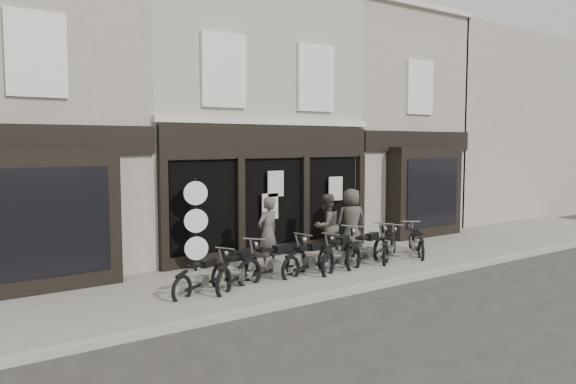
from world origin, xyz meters
TOP-DOWN VIEW (x-y plane):
  - ground_plane at (0.00, 0.00)m, footprint 90.00×90.00m
  - pavement at (0.00, 0.90)m, footprint 30.00×4.20m
  - kerb at (0.00, -1.25)m, footprint 30.00×0.25m
  - central_building at (0.00, 5.95)m, footprint 7.30×6.22m
  - neighbour_left at (-6.35, 5.90)m, footprint 5.60×6.73m
  - neighbour_right at (6.35, 5.90)m, footprint 5.60×6.73m
  - filler_right at (14.50, 6.00)m, footprint 11.00×6.00m
  - motorcycle_0 at (-3.58, 0.50)m, footprint 1.88×1.12m
  - motorcycle_1 at (-2.66, 0.46)m, footprint 1.97×1.53m
  - motorcycle_2 at (-1.58, 0.56)m, footprint 2.33×0.72m
  - motorcycle_3 at (-0.53, 0.52)m, footprint 2.11×0.84m
  - motorcycle_4 at (0.43, 0.45)m, footprint 2.17×1.41m
  - motorcycle_5 at (1.44, 0.44)m, footprint 2.27×1.12m
  - motorcycle_6 at (2.37, 0.51)m, footprint 1.82×1.44m
  - motorcycle_7 at (3.55, 0.56)m, footprint 1.49×1.77m
  - man_left at (-1.13, 1.52)m, footprint 0.79×0.61m
  - man_centre at (1.01, 1.69)m, footprint 0.96×0.77m
  - man_right at (2.09, 1.83)m, footprint 1.10×0.87m
  - advert_sign_post at (-2.78, 2.41)m, footprint 0.60×0.40m

SIDE VIEW (x-z plane):
  - ground_plane at x=0.00m, z-range 0.00..0.00m
  - pavement at x=0.00m, z-range 0.00..0.12m
  - kerb at x=0.00m, z-range 0.00..0.13m
  - motorcycle_0 at x=-3.58m, z-range -0.10..0.87m
  - motorcycle_7 at x=3.55m, z-range -0.10..0.90m
  - motorcycle_6 at x=2.37m, z-range -0.10..0.90m
  - motorcycle_3 at x=-0.53m, z-range -0.11..0.92m
  - motorcycle_1 at x=-2.66m, z-range -0.11..0.97m
  - motorcycle_2 at x=-1.58m, z-range -0.11..1.00m
  - motorcycle_5 at x=1.44m, z-range -0.12..1.02m
  - motorcycle_4 at x=0.43m, z-range -0.12..1.02m
  - man_centre at x=1.01m, z-range 0.12..1.98m
  - man_left at x=-1.13m, z-range 0.12..2.03m
  - man_right at x=2.09m, z-range 0.12..2.07m
  - advert_sign_post at x=-2.78m, z-range -0.03..2.50m
  - neighbour_left at x=-6.35m, z-range -0.13..8.21m
  - neighbour_right at x=6.35m, z-range -0.13..8.21m
  - central_building at x=0.00m, z-range -0.09..8.25m
  - filler_right at x=14.50m, z-range 0.00..8.20m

